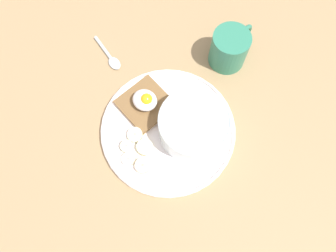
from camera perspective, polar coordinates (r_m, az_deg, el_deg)
The scene contains 12 objects.
ground_plane at distance 70.76cm, azimuth 0.00°, elevation -1.11°, with size 120.00×120.00×2.00cm, color #9F8057.
plate at distance 69.07cm, azimuth 0.00°, elevation -0.63°, with size 28.46×28.46×1.60cm.
oatmeal_bowl at distance 65.97cm, azimuth 4.50°, elevation 0.05°, with size 14.45×14.45×6.45cm.
toast_slice at distance 70.45cm, azimuth -3.94°, elevation 3.82°, with size 12.28×12.28×1.19cm.
poached_egg at distance 68.45cm, azimuth -4.00°, elevation 4.53°, with size 5.30×4.74×3.69cm.
banana_slice_front at distance 67.63cm, azimuth -7.25°, elevation -3.51°, with size 2.78×2.64×1.47cm.
banana_slice_left at distance 67.17cm, azimuth -4.10°, elevation -3.73°, with size 4.93×4.95×1.57cm.
banana_slice_back at distance 68.14cm, azimuth -5.76°, elevation -1.54°, with size 3.35×3.45×1.48cm.
banana_slice_right at distance 66.27cm, azimuth -4.77°, elevation -6.70°, with size 4.47×4.48×1.39cm.
banana_slice_inner at distance 66.91cm, azimuth -6.92°, elevation -5.70°, with size 3.91×3.87×1.36cm.
coffee_mug at distance 75.04cm, azimuth 10.68°, elevation 13.16°, with size 8.24×11.55×8.47cm.
spoon at distance 78.46cm, azimuth -10.10°, elevation 11.77°, with size 10.24×5.55×0.80cm.
Camera 1 is at (12.30, -19.46, 67.92)cm, focal length 35.00 mm.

